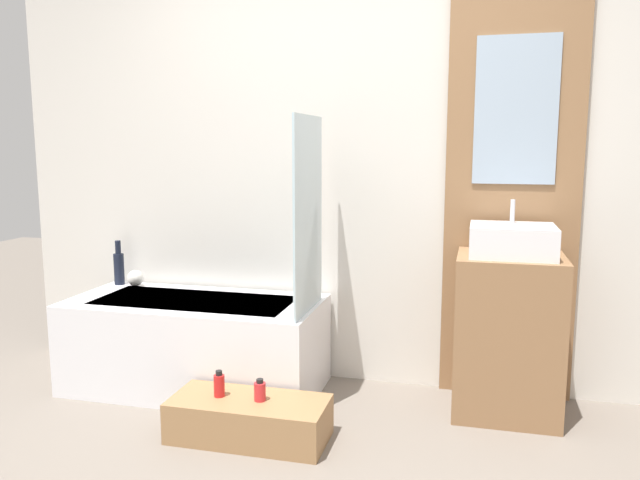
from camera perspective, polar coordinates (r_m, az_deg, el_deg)
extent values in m
cube|color=silver|center=(3.64, 2.81, 7.17)|extent=(4.20, 0.06, 2.60)
cube|color=#8E6642|center=(3.52, 17.26, 6.74)|extent=(0.71, 0.03, 2.60)
cube|color=#9EB2C6|center=(3.50, 17.48, 11.24)|extent=(0.42, 0.01, 0.77)
cube|color=white|center=(3.71, -11.28, -9.30)|extent=(1.44, 0.67, 0.52)
cube|color=silver|center=(3.64, -11.40, -5.46)|extent=(1.12, 0.47, 0.01)
cube|color=silver|center=(3.25, -1.09, 2.31)|extent=(0.01, 0.52, 1.03)
cube|color=#997047|center=(3.12, -6.49, -15.93)|extent=(0.75, 0.34, 0.20)
cube|color=#8E6642|center=(3.41, 16.79, -8.34)|extent=(0.53, 0.46, 0.84)
cube|color=white|center=(3.30, 17.17, -0.04)|extent=(0.42, 0.37, 0.16)
cylinder|color=silver|center=(3.38, 17.19, 2.54)|extent=(0.02, 0.02, 0.12)
cylinder|color=black|center=(4.14, -17.90, -2.54)|extent=(0.06, 0.06, 0.20)
cylinder|color=black|center=(4.12, -17.99, -0.63)|extent=(0.03, 0.03, 0.08)
sphere|color=silver|center=(4.07, -16.52, -3.36)|extent=(0.10, 0.10, 0.10)
cylinder|color=red|center=(3.12, -9.20, -13.02)|extent=(0.05, 0.05, 0.11)
cylinder|color=black|center=(3.09, -9.23, -11.91)|extent=(0.03, 0.03, 0.02)
cylinder|color=red|center=(3.05, -5.52, -13.64)|extent=(0.06, 0.06, 0.09)
cylinder|color=black|center=(3.03, -5.53, -12.71)|extent=(0.03, 0.03, 0.02)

